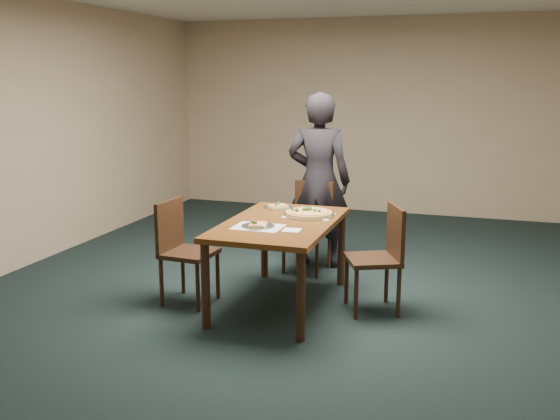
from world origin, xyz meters
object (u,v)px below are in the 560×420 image
(dining_table, at_px, (280,232))
(chair_left, at_px, (181,245))
(diner, at_px, (319,181))
(chair_far, at_px, (310,221))
(pizza_pan, at_px, (309,213))
(slice_plate_far, at_px, (278,207))
(slice_plate_near, at_px, (258,225))
(chair_right, at_px, (382,252))

(dining_table, height_order, chair_left, chair_left)
(chair_left, height_order, diner, diner)
(chair_far, bearing_deg, diner, 81.74)
(dining_table, relative_size, pizza_pan, 3.28)
(dining_table, height_order, diner, diner)
(pizza_pan, bearing_deg, diner, 99.44)
(chair_far, distance_m, slice_plate_far, 0.63)
(chair_far, distance_m, diner, 0.43)
(pizza_pan, distance_m, slice_plate_far, 0.43)
(slice_plate_near, bearing_deg, chair_left, 175.10)
(chair_right, xyz_separation_m, pizza_pan, (-0.69, 0.16, 0.26))
(diner, bearing_deg, pizza_pan, 97.87)
(chair_far, bearing_deg, slice_plate_far, -99.97)
(chair_far, xyz_separation_m, diner, (0.04, 0.17, 0.39))
(dining_table, height_order, chair_far, chair_far)
(chair_far, xyz_separation_m, chair_left, (-0.82, -1.27, 0.00))
(chair_right, height_order, slice_plate_far, chair_right)
(diner, xyz_separation_m, slice_plate_far, (-0.21, -0.73, -0.15))
(chair_right, relative_size, slice_plate_near, 3.25)
(chair_left, bearing_deg, dining_table, -73.43)
(diner, distance_m, pizza_pan, 0.98)
(chair_left, xyz_separation_m, slice_plate_near, (0.74, -0.06, 0.25))
(slice_plate_near, bearing_deg, diner, 85.37)
(dining_table, xyz_separation_m, chair_left, (-0.85, -0.19, -0.14))
(chair_left, distance_m, chair_right, 1.74)
(pizza_pan, height_order, slice_plate_far, pizza_pan)
(chair_far, bearing_deg, pizza_pan, -69.17)
(pizza_pan, bearing_deg, chair_right, -13.46)
(chair_left, bearing_deg, slice_plate_far, -38.41)
(dining_table, xyz_separation_m, pizza_pan, (0.17, 0.30, 0.11))
(chair_far, bearing_deg, dining_table, -82.07)
(chair_right, bearing_deg, slice_plate_far, -135.01)
(diner, relative_size, pizza_pan, 3.97)
(chair_left, relative_size, diner, 0.50)
(dining_table, relative_size, chair_left, 1.65)
(chair_right, bearing_deg, slice_plate_near, -92.66)
(slice_plate_near, bearing_deg, slice_plate_far, 96.11)
(dining_table, xyz_separation_m, chair_right, (0.86, 0.14, -0.14))
(chair_right, height_order, diner, diner)
(chair_far, relative_size, chair_right, 1.00)
(diner, relative_size, slice_plate_near, 6.49)
(chair_right, xyz_separation_m, diner, (-0.85, 1.12, 0.39))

